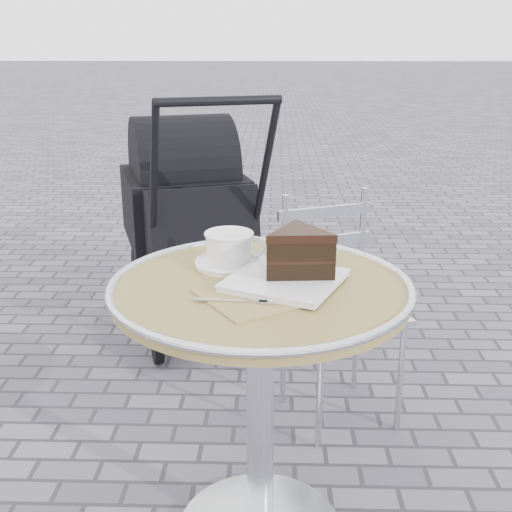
{
  "coord_description": "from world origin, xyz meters",
  "views": [
    {
      "loc": [
        0.03,
        -1.41,
        1.28
      ],
      "look_at": [
        -0.01,
        0.06,
        0.78
      ],
      "focal_mm": 45.0,
      "sensor_mm": 36.0,
      "label": 1
    }
  ],
  "objects_px": {
    "cafe_table": "(260,347)",
    "baby_stroller": "(189,220)",
    "bistro_chair": "(332,280)",
    "cake_plate_set": "(295,259)",
    "cappuccino_set": "(230,251)"
  },
  "relations": [
    {
      "from": "bistro_chair",
      "to": "cappuccino_set",
      "type": "bearing_deg",
      "value": -142.19
    },
    {
      "from": "cafe_table",
      "to": "cake_plate_set",
      "type": "xyz_separation_m",
      "value": [
        0.08,
        0.01,
        0.22
      ]
    },
    {
      "from": "cafe_table",
      "to": "baby_stroller",
      "type": "xyz_separation_m",
      "value": [
        -0.36,
        1.41,
        -0.07
      ]
    },
    {
      "from": "bistro_chair",
      "to": "cafe_table",
      "type": "bearing_deg",
      "value": -131.56
    },
    {
      "from": "cappuccino_set",
      "to": "cake_plate_set",
      "type": "height_order",
      "value": "cake_plate_set"
    },
    {
      "from": "baby_stroller",
      "to": "cappuccino_set",
      "type": "bearing_deg",
      "value": -95.82
    },
    {
      "from": "bistro_chair",
      "to": "baby_stroller",
      "type": "height_order",
      "value": "baby_stroller"
    },
    {
      "from": "cafe_table",
      "to": "cake_plate_set",
      "type": "relative_size",
      "value": 1.93
    },
    {
      "from": "bistro_chair",
      "to": "baby_stroller",
      "type": "distance_m",
      "value": 0.95
    },
    {
      "from": "bistro_chair",
      "to": "baby_stroller",
      "type": "relative_size",
      "value": 0.69
    },
    {
      "from": "cake_plate_set",
      "to": "baby_stroller",
      "type": "relative_size",
      "value": 0.33
    },
    {
      "from": "cafe_table",
      "to": "cappuccino_set",
      "type": "height_order",
      "value": "cappuccino_set"
    },
    {
      "from": "cappuccino_set",
      "to": "bistro_chair",
      "type": "bearing_deg",
      "value": 54.21
    },
    {
      "from": "cappuccino_set",
      "to": "bistro_chair",
      "type": "xyz_separation_m",
      "value": [
        0.31,
        0.55,
        -0.28
      ]
    },
    {
      "from": "cake_plate_set",
      "to": "bistro_chair",
      "type": "relative_size",
      "value": 0.49
    }
  ]
}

